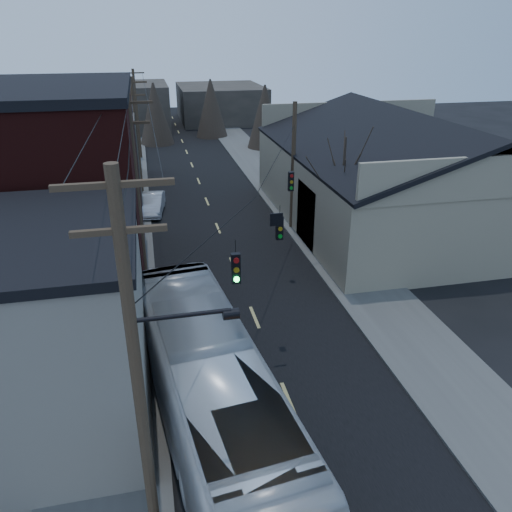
{
  "coord_description": "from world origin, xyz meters",
  "views": [
    {
      "loc": [
        -4.35,
        -6.1,
        12.69
      ],
      "look_at": [
        0.19,
        14.54,
        3.0
      ],
      "focal_mm": 35.0,
      "sensor_mm": 36.0,
      "label": 1
    }
  ],
  "objects": [
    {
      "name": "utility_lines",
      "position": [
        -3.11,
        24.14,
        4.95
      ],
      "size": [
        11.24,
        45.28,
        10.5
      ],
      "color": "#382B1E",
      "rests_on": "ground"
    },
    {
      "name": "building_brick",
      "position": [
        -10.0,
        20.0,
        5.0
      ],
      "size": [
        10.0,
        12.0,
        10.0
      ],
      "primitive_type": "cube",
      "color": "black",
      "rests_on": "ground"
    },
    {
      "name": "parked_car",
      "position": [
        -4.3,
        30.22,
        0.72
      ],
      "size": [
        2.13,
        4.56,
        1.45
      ],
      "primitive_type": "imported",
      "rotation": [
        0.0,
        0.0,
        -0.14
      ],
      "color": "#B9BBC1",
      "rests_on": "ground"
    },
    {
      "name": "bus",
      "position": [
        -3.0,
        7.07,
        1.87
      ],
      "size": [
        4.7,
        13.71,
        3.74
      ],
      "primitive_type": "imported",
      "rotation": [
        0.0,
        0.0,
        3.26
      ],
      "color": "#A9AFB5",
      "rests_on": "ground"
    },
    {
      "name": "building_left_far",
      "position": [
        -9.5,
        36.0,
        3.5
      ],
      "size": [
        9.0,
        14.0,
        7.0
      ],
      "primitive_type": "cube",
      "color": "#2F2B25",
      "rests_on": "ground"
    },
    {
      "name": "building_far_left",
      "position": [
        -6.0,
        65.0,
        3.0
      ],
      "size": [
        10.0,
        12.0,
        6.0
      ],
      "primitive_type": "cube",
      "color": "#2F2B25",
      "rests_on": "ground"
    },
    {
      "name": "building_far_right",
      "position": [
        7.0,
        70.0,
        2.5
      ],
      "size": [
        12.0,
        14.0,
        5.0
      ],
      "primitive_type": "cube",
      "color": "#2F2B25",
      "rests_on": "ground"
    },
    {
      "name": "building_clapboard",
      "position": [
        -9.0,
        9.0,
        3.5
      ],
      "size": [
        8.0,
        8.0,
        7.0
      ],
      "primitive_type": "cube",
      "color": "gray",
      "rests_on": "ground"
    },
    {
      "name": "bare_tree",
      "position": [
        6.5,
        20.0,
        3.6
      ],
      "size": [
        0.4,
        0.4,
        7.2
      ],
      "primitive_type": "cone",
      "color": "black",
      "rests_on": "ground"
    },
    {
      "name": "sidewalk_left",
      "position": [
        -6.5,
        30.0,
        0.06
      ],
      "size": [
        4.0,
        110.0,
        0.12
      ],
      "primitive_type": "cube",
      "color": "#474744",
      "rests_on": "ground"
    },
    {
      "name": "sidewalk_right",
      "position": [
        6.5,
        30.0,
        0.06
      ],
      "size": [
        4.0,
        110.0,
        0.12
      ],
      "primitive_type": "cube",
      "color": "#474744",
      "rests_on": "ground"
    },
    {
      "name": "road_surface",
      "position": [
        0.0,
        30.0,
        0.01
      ],
      "size": [
        9.0,
        110.0,
        0.02
      ],
      "primitive_type": "cube",
      "color": "black",
      "rests_on": "ground"
    },
    {
      "name": "warehouse",
      "position": [
        13.0,
        25.0,
        2.7
      ],
      "size": [
        16.16,
        20.6,
        7.73
      ],
      "color": "gray",
      "rests_on": "ground"
    }
  ]
}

